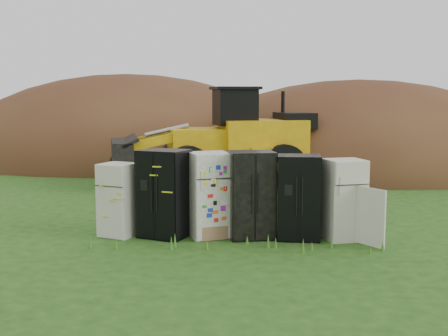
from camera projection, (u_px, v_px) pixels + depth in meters
The scene contains 11 objects.
ground at pixel (232, 237), 12.34m from camera, with size 120.00×120.00×0.00m, color #204913.
fridge_leftmost at pixel (119, 200), 12.38m from camera, with size 0.71×0.69×1.62m, color beige, non-canonical shape.
fridge_black_side at pixel (164, 194), 12.29m from camera, with size 1.00×0.79×1.93m, color black, non-canonical shape.
fridge_sticker at pixel (209, 195), 12.30m from camera, with size 0.83×0.77×1.87m, color white, non-canonical shape.
fridge_dark_mid at pixel (251, 195), 12.22m from camera, with size 0.97×0.79×1.90m, color black, non-canonical shape.
fridge_black_right at pixel (299, 197), 12.12m from camera, with size 0.91×0.76×1.83m, color black, non-canonical shape.
fridge_open_door at pixel (344, 200), 12.08m from camera, with size 0.79×0.73×1.74m, color beige, non-canonical shape.
wheel_loader at pixel (211, 136), 19.42m from camera, with size 7.04×2.85×3.40m, color gold, non-canonical shape.
dirt_mound_right at pixel (357, 168), 24.16m from camera, with size 15.57×11.42×7.57m, color #492617.
dirt_mound_left at pixel (128, 160), 27.44m from camera, with size 16.88×12.66×8.29m, color #492617.
dirt_mound_back at pixel (264, 153), 30.72m from camera, with size 19.80×13.20×6.29m, color #492617.
Camera 1 is at (0.72, -12.03, 3.08)m, focal length 45.00 mm.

